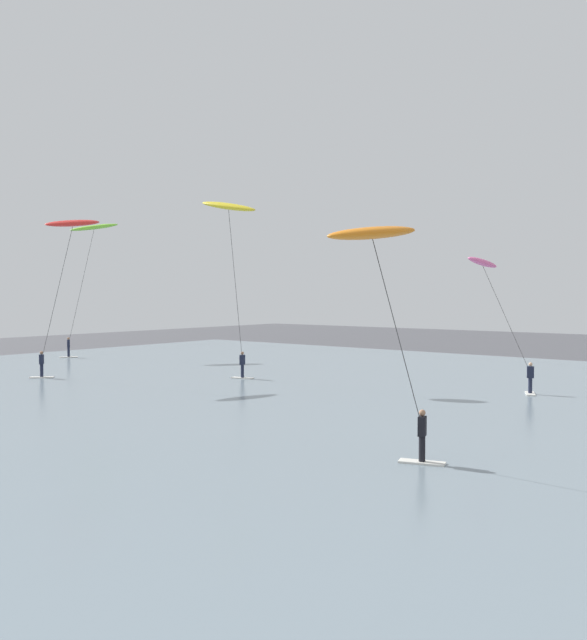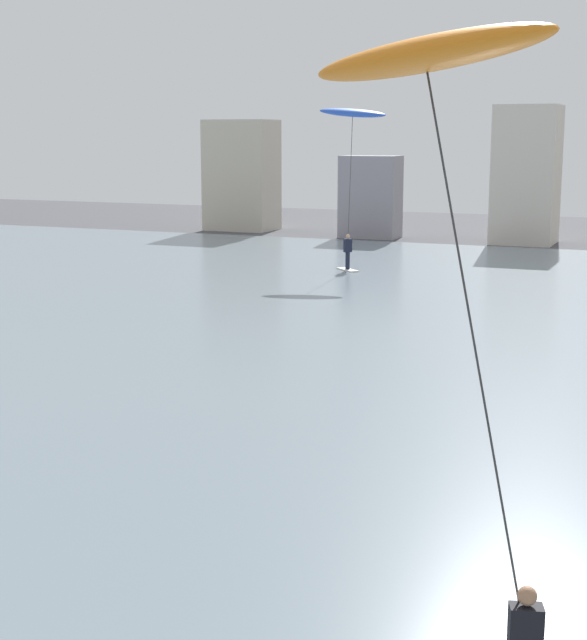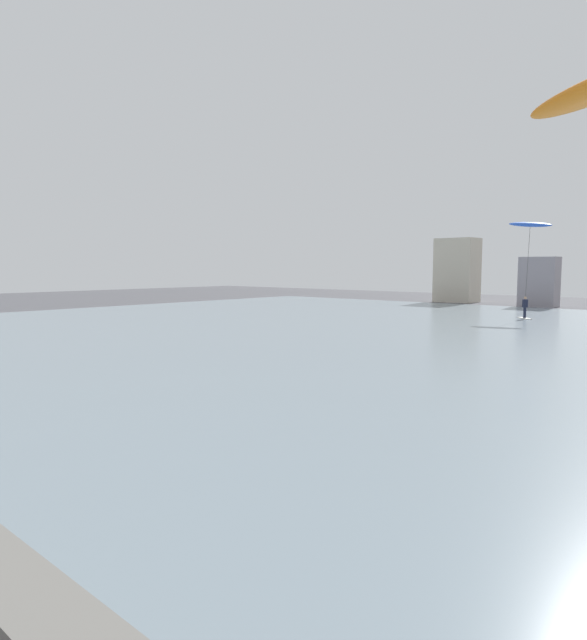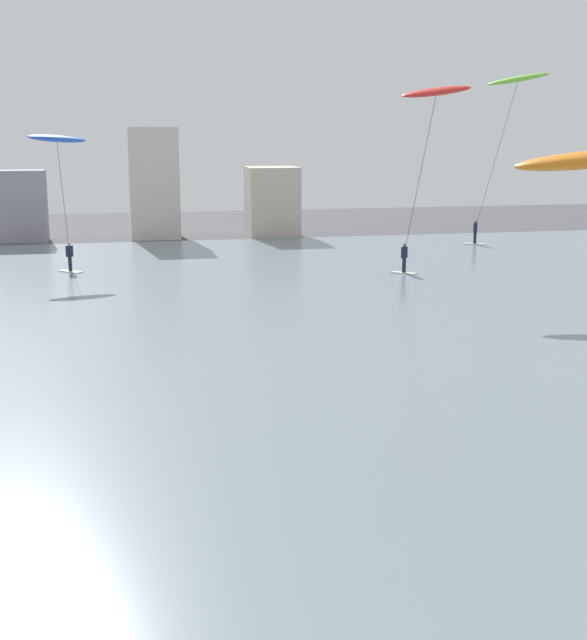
% 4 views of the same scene
% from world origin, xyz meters
% --- Properties ---
extents(water_bay, '(84.00, 52.00, 0.10)m').
position_xyz_m(water_bay, '(0.00, 31.07, 0.05)').
color(water_bay, slate).
rests_on(water_bay, ground).
extents(far_shore_buildings, '(30.97, 5.27, 7.83)m').
position_xyz_m(far_shore_buildings, '(-7.18, 60.19, 3.32)').
color(far_shore_buildings, beige).
rests_on(far_shore_buildings, ground).
extents(kitesurfer_red, '(3.52, 4.44, 9.80)m').
position_xyz_m(kitesurfer_red, '(10.74, 37.80, 8.70)').
color(kitesurfer_red, silver).
rests_on(kitesurfer_red, water_bay).
extents(kitesurfer_lime, '(5.04, 3.05, 11.26)m').
position_xyz_m(kitesurfer_lime, '(21.24, 50.68, 10.20)').
color(kitesurfer_lime, silver).
rests_on(kitesurfer_lime, water_bay).
extents(kitesurfer_blue, '(3.23, 3.06, 7.41)m').
position_xyz_m(kitesurfer_blue, '(-7.48, 46.24, 6.53)').
color(kitesurfer_blue, silver).
rests_on(kitesurfer_blue, water_bay).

